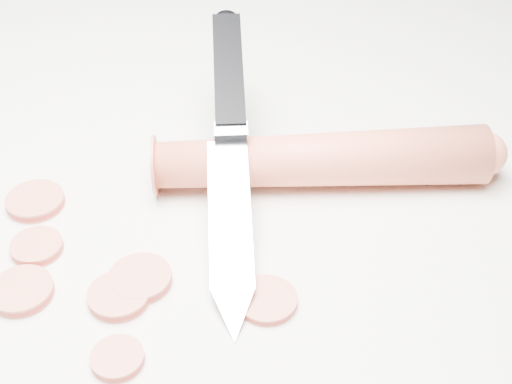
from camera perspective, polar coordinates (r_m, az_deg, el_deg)
The scene contains 10 objects.
ground at distance 0.46m, azimuth -8.00°, elevation -3.68°, with size 2.40×2.40×0.00m, color silver.
carrot at distance 0.48m, azimuth 5.25°, elevation 2.60°, with size 0.04×0.04×0.22m, color #E85B3F.
carrot_slice_0 at distance 0.50m, azimuth -17.24°, elevation -0.71°, with size 0.04×0.04×0.01m, color #CF6549.
carrot_slice_1 at distance 0.46m, azimuth -17.13°, elevation -4.21°, with size 0.03×0.03×0.01m, color #CF6549.
carrot_slice_2 at distance 0.42m, azimuth -10.92°, elevation -8.16°, with size 0.04×0.04×0.01m, color #CF6549.
carrot_slice_3 at distance 0.40m, azimuth -11.03°, elevation -12.93°, with size 0.03×0.03×0.01m, color #CF6549.
carrot_slice_4 at distance 0.42m, azimuth 0.87°, elevation -8.65°, with size 0.04×0.04×0.01m, color #CF6549.
carrot_slice_5 at distance 0.43m, azimuth -9.24°, elevation -6.85°, with size 0.04×0.04×0.01m, color #CF6549.
carrot_slice_6 at distance 0.44m, azimuth -18.23°, elevation -7.54°, with size 0.04×0.04×0.01m, color #CF6549.
kitchen_knife at distance 0.46m, azimuth -1.95°, elevation 3.52°, with size 0.17×0.22×0.08m, color silver, non-canonical shape.
Camera 1 is at (0.23, -0.24, 0.32)m, focal length 50.00 mm.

